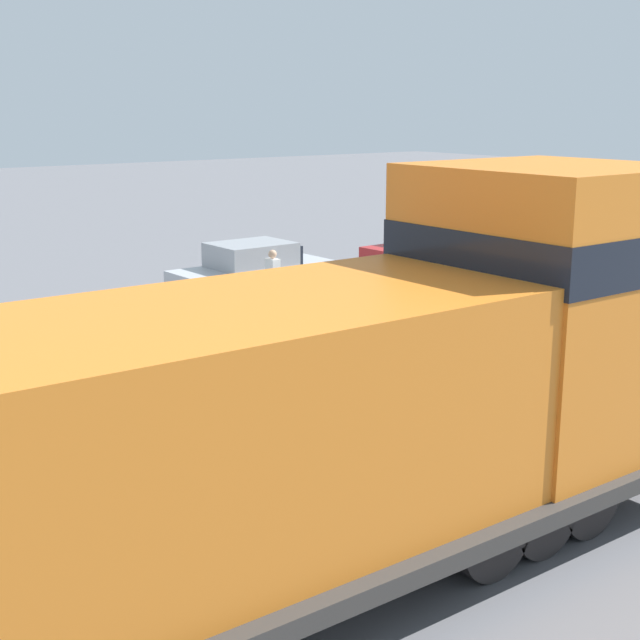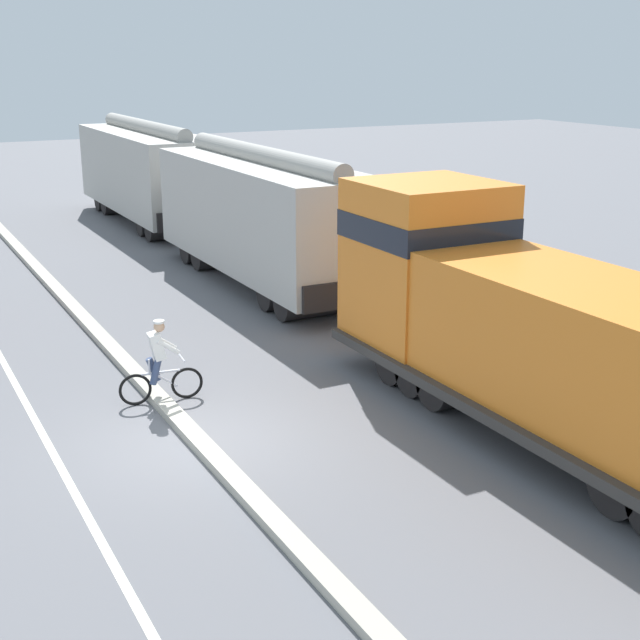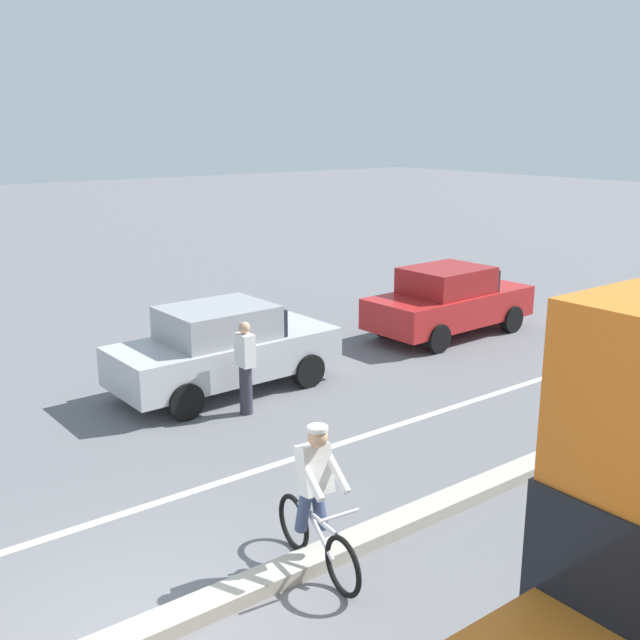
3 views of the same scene
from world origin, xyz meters
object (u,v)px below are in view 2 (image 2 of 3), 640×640
(locomotive, at_px, (534,337))
(cyclist, at_px, (159,364))
(hopper_car_middle, at_px, (147,172))
(hopper_car_lead, at_px, (263,217))

(locomotive, distance_m, cyclist, 7.33)
(hopper_car_middle, height_order, cyclist, hopper_car_middle)
(hopper_car_lead, distance_m, hopper_car_middle, 11.60)
(hopper_car_lead, distance_m, cyclist, 9.70)
(hopper_car_lead, relative_size, hopper_car_middle, 1.00)
(locomotive, xyz_separation_m, cyclist, (-5.75, 4.45, -0.98))
(hopper_car_lead, bearing_deg, hopper_car_middle, 90.00)
(hopper_car_lead, bearing_deg, cyclist, -126.69)
(locomotive, bearing_deg, cyclist, 142.27)
(locomotive, bearing_deg, hopper_car_middle, 90.00)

